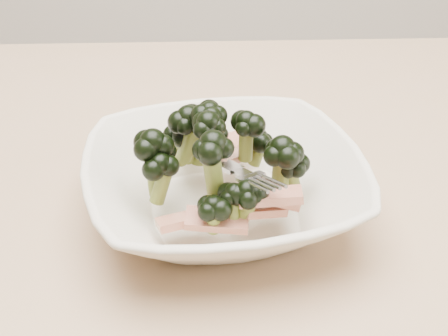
# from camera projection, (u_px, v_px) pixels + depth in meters

# --- Properties ---
(dining_table) EXTENTS (1.20, 0.80, 0.75)m
(dining_table) POSITION_uv_depth(u_px,v_px,m) (186.00, 260.00, 0.68)
(dining_table) COLOR tan
(dining_table) RESTS_ON ground
(broccoli_dish) EXTENTS (0.29, 0.29, 0.11)m
(broccoli_dish) POSITION_uv_depth(u_px,v_px,m) (223.00, 181.00, 0.56)
(broccoli_dish) COLOR beige
(broccoli_dish) RESTS_ON dining_table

